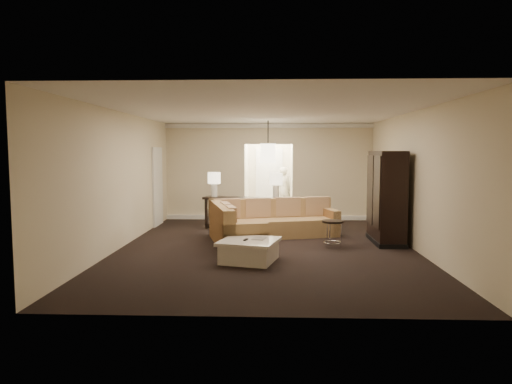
{
  "coord_description": "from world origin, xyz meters",
  "views": [
    {
      "loc": [
        0.14,
        -9.31,
        1.97
      ],
      "look_at": [
        -0.26,
        1.2,
        1.05
      ],
      "focal_mm": 32.0,
      "sensor_mm": 36.0,
      "label": 1
    }
  ],
  "objects_px": {
    "sectional_sofa": "(263,224)",
    "console_table": "(245,210)",
    "drink_table": "(333,228)",
    "coffee_table": "(249,250)",
    "armoire": "(386,199)",
    "person": "(283,187)"
  },
  "relations": [
    {
      "from": "coffee_table",
      "to": "armoire",
      "type": "bearing_deg",
      "value": 32.38
    },
    {
      "from": "console_table",
      "to": "armoire",
      "type": "height_order",
      "value": "armoire"
    },
    {
      "from": "person",
      "to": "console_table",
      "type": "bearing_deg",
      "value": 62.95
    },
    {
      "from": "sectional_sofa",
      "to": "drink_table",
      "type": "distance_m",
      "value": 1.65
    },
    {
      "from": "sectional_sofa",
      "to": "console_table",
      "type": "bearing_deg",
      "value": 95.5
    },
    {
      "from": "sectional_sofa",
      "to": "coffee_table",
      "type": "relative_size",
      "value": 2.6
    },
    {
      "from": "sectional_sofa",
      "to": "drink_table",
      "type": "height_order",
      "value": "sectional_sofa"
    },
    {
      "from": "sectional_sofa",
      "to": "console_table",
      "type": "xyz_separation_m",
      "value": [
        -0.5,
        1.36,
        0.14
      ]
    },
    {
      "from": "console_table",
      "to": "drink_table",
      "type": "bearing_deg",
      "value": -33.9
    },
    {
      "from": "armoire",
      "to": "person",
      "type": "bearing_deg",
      "value": 113.29
    },
    {
      "from": "armoire",
      "to": "person",
      "type": "xyz_separation_m",
      "value": [
        -2.14,
        4.97,
        -0.13
      ]
    },
    {
      "from": "drink_table",
      "to": "person",
      "type": "distance_m",
      "value": 5.61
    },
    {
      "from": "sectional_sofa",
      "to": "drink_table",
      "type": "bearing_deg",
      "value": -42.57
    },
    {
      "from": "armoire",
      "to": "drink_table",
      "type": "height_order",
      "value": "armoire"
    },
    {
      "from": "coffee_table",
      "to": "console_table",
      "type": "distance_m",
      "value": 3.44
    },
    {
      "from": "coffee_table",
      "to": "console_table",
      "type": "bearing_deg",
      "value": 95.02
    },
    {
      "from": "person",
      "to": "armoire",
      "type": "bearing_deg",
      "value": 103.31
    },
    {
      "from": "console_table",
      "to": "person",
      "type": "bearing_deg",
      "value": 86.39
    },
    {
      "from": "drink_table",
      "to": "coffee_table",
      "type": "bearing_deg",
      "value": -142.36
    },
    {
      "from": "armoire",
      "to": "drink_table",
      "type": "distance_m",
      "value": 1.44
    },
    {
      "from": "sectional_sofa",
      "to": "console_table",
      "type": "relative_size",
      "value": 1.43
    },
    {
      "from": "armoire",
      "to": "sectional_sofa",
      "type": "bearing_deg",
      "value": 175.16
    }
  ]
}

